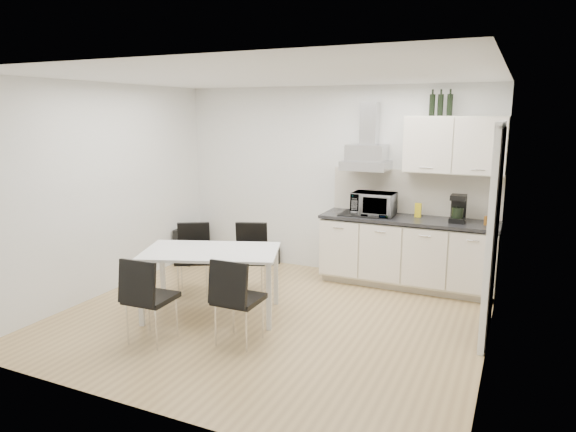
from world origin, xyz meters
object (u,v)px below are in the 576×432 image
object	(u,v)px
chair_near_right	(239,300)
guitar_amp	(192,243)
chair_far_left	(193,260)
kitchenette	(412,224)
chair_far_right	(250,260)
chair_near_left	(151,299)
dining_table	(211,257)
floor_speaker	(273,255)

from	to	relation	value
chair_near_right	guitar_amp	world-z (taller)	chair_near_right
chair_far_left	kitchenette	bearing A→B (deg)	-179.02
kitchenette	chair_far_left	distance (m)	2.81
kitchenette	chair_far_right	bearing A→B (deg)	-147.39
guitar_amp	kitchenette	bearing A→B (deg)	-1.37
chair_near_right	chair_far_right	bearing A→B (deg)	114.07
chair_near_right	guitar_amp	bearing A→B (deg)	133.25
chair_near_left	chair_near_right	world-z (taller)	same
chair_near_left	dining_table	bearing A→B (deg)	76.27
chair_far_right	chair_near_right	world-z (taller)	same
floor_speaker	chair_near_left	bearing A→B (deg)	-63.11
chair_far_left	chair_near_left	world-z (taller)	same
chair_far_right	chair_near_left	xyz separation A→B (m)	(-0.22, -1.60, 0.00)
dining_table	chair_far_left	xyz separation A→B (m)	(-0.58, 0.48, -0.23)
chair_far_left	guitar_amp	distance (m)	1.53
kitchenette	dining_table	size ratio (longest dim) A/B	1.51
dining_table	chair_far_right	bearing A→B (deg)	65.45
chair_near_left	chair_near_right	distance (m)	0.87
dining_table	chair_near_left	distance (m)	0.88
chair_far_right	guitar_amp	bearing A→B (deg)	-52.32
kitchenette	floor_speaker	world-z (taller)	kitchenette
kitchenette	chair_far_left	xyz separation A→B (m)	(-2.40, -1.42, -0.39)
floor_speaker	kitchenette	bearing A→B (deg)	20.34
dining_table	guitar_amp	distance (m)	2.29
guitar_amp	chair_near_right	bearing A→B (deg)	-50.93
kitchenette	floor_speaker	xyz separation A→B (m)	(-2.08, 0.17, -0.69)
chair_near_right	guitar_amp	distance (m)	3.05
chair_near_left	guitar_amp	world-z (taller)	chair_near_left
chair_near_right	floor_speaker	world-z (taller)	chair_near_right
chair_far_left	floor_speaker	bearing A→B (deg)	-130.95
chair_near_right	floor_speaker	xyz separation A→B (m)	(-0.90, 2.56, -0.30)
chair_near_left	guitar_amp	distance (m)	2.86
chair_far_left	chair_near_right	world-z (taller)	same
chair_far_right	chair_near_right	distance (m)	1.39
chair_near_right	guitar_amp	xyz separation A→B (m)	(-2.11, 2.20, -0.17)
dining_table	chair_far_right	world-z (taller)	chair_far_right
chair_near_left	guitar_amp	size ratio (longest dim) A/B	1.34
chair_near_left	guitar_amp	xyz separation A→B (m)	(-1.31, 2.54, -0.17)
kitchenette	chair_far_left	world-z (taller)	kitchenette
chair_far_right	guitar_amp	xyz separation A→B (m)	(-1.53, 0.93, -0.17)
dining_table	floor_speaker	size ratio (longest dim) A/B	6.14
chair_near_left	chair_near_right	xyz separation A→B (m)	(0.80, 0.33, 0.00)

